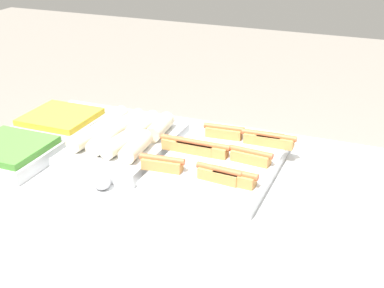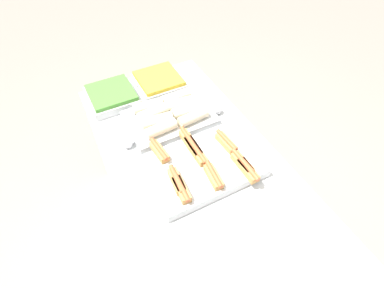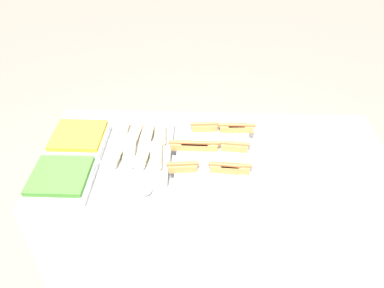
# 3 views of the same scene
# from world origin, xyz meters

# --- Properties ---
(ground_plane) EXTENTS (12.00, 12.00, 0.00)m
(ground_plane) POSITION_xyz_m (0.00, 0.00, 0.00)
(ground_plane) COLOR gray
(counter) EXTENTS (1.79, 0.80, 0.88)m
(counter) POSITION_xyz_m (0.00, 0.00, 0.44)
(counter) COLOR silver
(counter) RESTS_ON ground_plane
(tray_hotdogs) EXTENTS (0.45, 0.54, 0.10)m
(tray_hotdogs) POSITION_xyz_m (-0.01, -0.00, 0.91)
(tray_hotdogs) COLOR silver
(tray_hotdogs) RESTS_ON counter
(tray_wraps) EXTENTS (0.32, 0.48, 0.11)m
(tray_wraps) POSITION_xyz_m (-0.39, 0.00, 0.92)
(tray_wraps) COLOR silver
(tray_wraps) RESTS_ON counter
(tray_side_front) EXTENTS (0.28, 0.28, 0.07)m
(tray_side_front) POSITION_xyz_m (-0.72, -0.23, 0.91)
(tray_side_front) COLOR silver
(tray_side_front) RESTS_ON counter
(tray_side_back) EXTENTS (0.28, 0.28, 0.07)m
(tray_side_back) POSITION_xyz_m (-0.72, 0.08, 0.91)
(tray_side_back) COLOR silver
(tray_side_back) RESTS_ON counter
(serving_spoon_near) EXTENTS (0.22, 0.06, 0.06)m
(serving_spoon_near) POSITION_xyz_m (-0.33, -0.27, 0.90)
(serving_spoon_near) COLOR silver
(serving_spoon_near) RESTS_ON counter
(serving_spoon_far) EXTENTS (0.20, 0.06, 0.06)m
(serving_spoon_far) POSITION_xyz_m (-0.34, 0.27, 0.90)
(serving_spoon_far) COLOR silver
(serving_spoon_far) RESTS_ON counter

